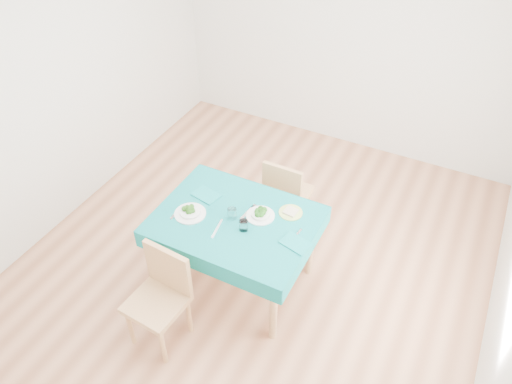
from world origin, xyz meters
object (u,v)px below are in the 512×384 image
at_px(chair_far, 289,189).
at_px(side_plate, 291,213).
at_px(table, 236,251).
at_px(bowl_near, 190,211).
at_px(chair_near, 155,297).
at_px(bowl_far, 260,213).

distance_m(chair_far, side_plate, 0.70).
xyz_separation_m(table, chair_far, (0.11, 0.84, 0.09)).
bearing_deg(chair_far, table, 83.71).
bearing_deg(chair_far, bowl_near, 65.43).
relative_size(chair_near, bowl_far, 4.36).
bearing_deg(chair_near, side_plate, 63.31).
distance_m(table, chair_far, 0.85).
xyz_separation_m(chair_far, bowl_far, (0.06, -0.72, 0.32)).
xyz_separation_m(table, bowl_near, (-0.35, -0.12, 0.42)).
relative_size(bowl_near, side_plate, 1.33).
height_order(chair_near, chair_far, chair_near).
xyz_separation_m(bowl_far, side_plate, (0.20, 0.15, -0.03)).
distance_m(table, bowl_far, 0.46).
distance_m(chair_far, bowl_far, 0.79).
relative_size(table, bowl_near, 4.95).
xyz_separation_m(table, side_plate, (0.37, 0.26, 0.38)).
xyz_separation_m(table, chair_near, (-0.26, -0.78, 0.13)).
bearing_deg(chair_near, table, 75.81).
height_order(chair_near, bowl_near, chair_near).
relative_size(chair_far, side_plate, 4.88).
bearing_deg(table, bowl_near, -161.70).
height_order(bowl_near, bowl_far, bowl_near).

